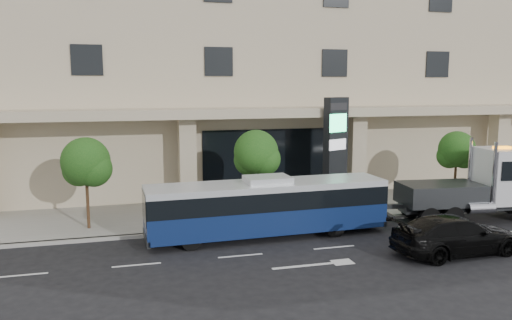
{
  "coord_description": "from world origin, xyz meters",
  "views": [
    {
      "loc": [
        -8.28,
        -19.96,
        6.66
      ],
      "look_at": [
        -2.43,
        2.0,
        3.27
      ],
      "focal_mm": 35.0,
      "sensor_mm": 36.0,
      "label": 1
    }
  ],
  "objects_px": {
    "tow_truck": "(485,187)",
    "signage_pylon": "(335,150)",
    "city_bus": "(267,206)",
    "black_sedan": "(456,235)"
  },
  "relations": [
    {
      "from": "tow_truck",
      "to": "signage_pylon",
      "type": "xyz_separation_m",
      "value": [
        -5.98,
        4.66,
        1.47
      ]
    },
    {
      "from": "tow_truck",
      "to": "signage_pylon",
      "type": "bearing_deg",
      "value": 148.37
    },
    {
      "from": "tow_truck",
      "to": "signage_pylon",
      "type": "distance_m",
      "value": 7.72
    },
    {
      "from": "tow_truck",
      "to": "black_sedan",
      "type": "bearing_deg",
      "value": -132.3
    },
    {
      "from": "city_bus",
      "to": "signage_pylon",
      "type": "height_order",
      "value": "signage_pylon"
    },
    {
      "from": "tow_truck",
      "to": "black_sedan",
      "type": "height_order",
      "value": "tow_truck"
    },
    {
      "from": "tow_truck",
      "to": "signage_pylon",
      "type": "height_order",
      "value": "signage_pylon"
    },
    {
      "from": "tow_truck",
      "to": "black_sedan",
      "type": "distance_m",
      "value": 6.14
    },
    {
      "from": "city_bus",
      "to": "black_sedan",
      "type": "distance_m",
      "value": 7.86
    },
    {
      "from": "city_bus",
      "to": "black_sedan",
      "type": "relative_size",
      "value": 2.02
    }
  ]
}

